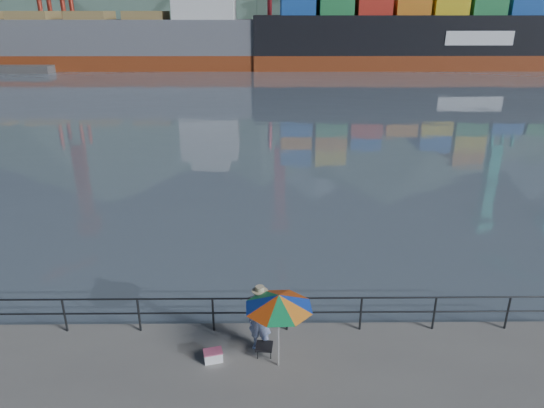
{
  "coord_description": "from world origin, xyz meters",
  "views": [
    {
      "loc": [
        2.48,
        -9.36,
        8.11
      ],
      "look_at": [
        2.64,
        6.0,
        2.0
      ],
      "focal_mm": 32.0,
      "sensor_mm": 36.0,
      "label": 1
    }
  ],
  "objects_px": {
    "cooler_bag": "(213,356)",
    "beach_umbrella": "(279,301)",
    "container_ship": "(477,28)",
    "bulk_carrier": "(113,39)",
    "fisherman": "(260,321)"
  },
  "relations": [
    {
      "from": "bulk_carrier",
      "to": "container_ship",
      "type": "bearing_deg",
      "value": 0.77
    },
    {
      "from": "beach_umbrella",
      "to": "bulk_carrier",
      "type": "relative_size",
      "value": 0.04
    },
    {
      "from": "bulk_carrier",
      "to": "fisherman",
      "type": "bearing_deg",
      "value": -71.04
    },
    {
      "from": "cooler_bag",
      "to": "bulk_carrier",
      "type": "distance_m",
      "value": 72.9
    },
    {
      "from": "fisherman",
      "to": "bulk_carrier",
      "type": "bearing_deg",
      "value": 128.63
    },
    {
      "from": "beach_umbrella",
      "to": "cooler_bag",
      "type": "bearing_deg",
      "value": 173.33
    },
    {
      "from": "beach_umbrella",
      "to": "cooler_bag",
      "type": "height_order",
      "value": "beach_umbrella"
    },
    {
      "from": "beach_umbrella",
      "to": "fisherman",
      "type": "bearing_deg",
      "value": 124.89
    },
    {
      "from": "cooler_bag",
      "to": "bulk_carrier",
      "type": "height_order",
      "value": "bulk_carrier"
    },
    {
      "from": "fisherman",
      "to": "container_ship",
      "type": "distance_m",
      "value": 77.11
    },
    {
      "from": "bulk_carrier",
      "to": "beach_umbrella",
      "type": "bearing_deg",
      "value": -70.87
    },
    {
      "from": "bulk_carrier",
      "to": "container_ship",
      "type": "height_order",
      "value": "container_ship"
    },
    {
      "from": "beach_umbrella",
      "to": "bulk_carrier",
      "type": "xyz_separation_m",
      "value": [
        -24.08,
        69.43,
        2.28
      ]
    },
    {
      "from": "cooler_bag",
      "to": "beach_umbrella",
      "type": "bearing_deg",
      "value": -20.69
    },
    {
      "from": "beach_umbrella",
      "to": "container_ship",
      "type": "distance_m",
      "value": 77.44
    }
  ]
}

